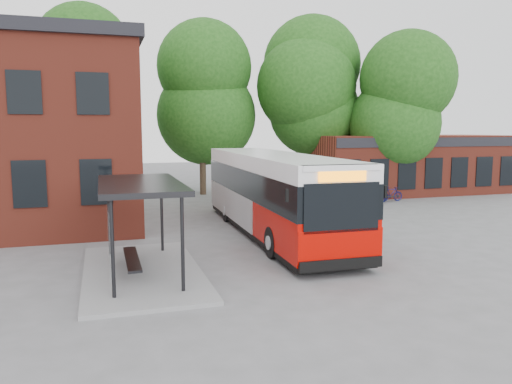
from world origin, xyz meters
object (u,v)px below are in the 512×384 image
object	(u,v)px
city_bus	(273,194)
bicycle_7	(391,194)
bicycle_2	(336,195)
bicycle_6	(376,196)
bus_shelter	(141,228)
bicycle_1	(334,198)
bicycle_3	(368,195)
bicycle_4	(376,196)
bicycle_5	(360,193)
bicycle_0	(340,198)

from	to	relation	value
city_bus	bicycle_7	bearing A→B (deg)	35.44
bicycle_2	bicycle_6	bearing A→B (deg)	-93.21
bus_shelter	bicycle_1	xyz separation A→B (m)	(11.55, 10.18, -0.92)
bicycle_6	bicycle_3	bearing A→B (deg)	102.44
bicycle_4	bicycle_7	size ratio (longest dim) A/B	1.05
bus_shelter	bicycle_6	world-z (taller)	bus_shelter
bicycle_5	bicycle_6	distance (m)	1.00
bus_shelter	bicycle_4	bearing A→B (deg)	36.48
bicycle_3	bicycle_4	size ratio (longest dim) A/B	1.09
bicycle_0	bicycle_2	bearing A→B (deg)	-10.62
city_bus	bicycle_1	distance (m)	8.21
city_bus	bicycle_4	distance (m)	10.91
bicycle_2	bicycle_5	world-z (taller)	bicycle_5
city_bus	bicycle_6	bearing A→B (deg)	37.75
bicycle_0	bicycle_2	xyz separation A→B (m)	(0.22, 1.06, 0.03)
city_bus	bicycle_7	xyz separation A→B (m)	(10.12, 6.85, -1.24)
bus_shelter	bicycle_0	bearing A→B (deg)	41.43
bicycle_3	bicycle_4	bearing A→B (deg)	-106.35
bicycle_1	bicycle_3	size ratio (longest dim) A/B	1.00
bicycle_5	bicycle_7	world-z (taller)	bicycle_5
city_bus	bicycle_2	xyz separation A→B (m)	(6.64, 7.44, -1.25)
bus_shelter	bicycle_7	size ratio (longest dim) A/B	4.53
bus_shelter	bicycle_3	world-z (taller)	bus_shelter
bicycle_6	bicycle_7	bearing A→B (deg)	-87.47
bicycle_5	bicycle_1	bearing A→B (deg)	112.23
city_bus	bicycle_5	bearing A→B (deg)	42.82
bus_shelter	bicycle_1	size ratio (longest dim) A/B	3.95
bicycle_3	bicycle_7	size ratio (longest dim) A/B	1.15
bicycle_3	bicycle_0	bearing A→B (deg)	62.06
bicycle_0	bicycle_3	world-z (taller)	bicycle_3
bicycle_0	bicycle_3	xyz separation A→B (m)	(1.76, -0.10, 0.11)
bicycle_1	city_bus	bearing A→B (deg)	120.87
bicycle_1	bicycle_5	world-z (taller)	bicycle_1
bicycle_0	bicycle_4	xyz separation A→B (m)	(2.35, -0.01, 0.00)
bicycle_5	city_bus	bearing A→B (deg)	122.78
bicycle_4	bicycle_1	bearing A→B (deg)	86.77
bicycle_6	bicycle_7	size ratio (longest dim) A/B	1.04
bicycle_1	bicycle_4	distance (m)	3.10
bus_shelter	bicycle_1	bearing A→B (deg)	41.39
bicycle_0	bicycle_2	world-z (taller)	bicycle_2
city_bus	bicycle_0	xyz separation A→B (m)	(6.42, 6.38, -1.28)
bus_shelter	bicycle_6	xyz separation A→B (m)	(14.77, 11.01, -1.03)
bicycle_0	bicycle_1	world-z (taller)	bicycle_1
bicycle_4	bicycle_5	world-z (taller)	bicycle_5
bus_shelter	bicycle_7	xyz separation A→B (m)	(15.95, 11.27, -0.99)
bicycle_2	bicycle_6	distance (m)	2.46
bicycle_1	bicycle_2	distance (m)	1.91
bicycle_4	bicycle_6	world-z (taller)	bicycle_4
bus_shelter	bicycle_2	distance (m)	17.23
bus_shelter	city_bus	bearing A→B (deg)	37.22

